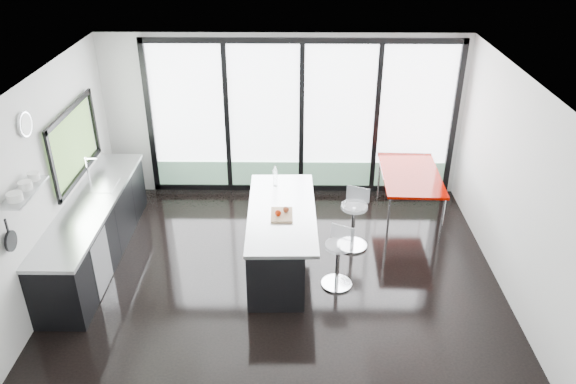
{
  "coord_description": "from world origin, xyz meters",
  "views": [
    {
      "loc": [
        0.18,
        -6.4,
        4.76
      ],
      "look_at": [
        0.1,
        0.3,
        1.15
      ],
      "focal_mm": 35.0,
      "sensor_mm": 36.0,
      "label": 1
    }
  ],
  "objects_px": {
    "island": "(277,237)",
    "bar_stool_near": "(337,265)",
    "bar_stool_far": "(353,226)",
    "red_table": "(408,197)"
  },
  "relations": [
    {
      "from": "island",
      "to": "bar_stool_near",
      "type": "relative_size",
      "value": 3.33
    },
    {
      "from": "bar_stool_near",
      "to": "bar_stool_far",
      "type": "bearing_deg",
      "value": 97.69
    },
    {
      "from": "red_table",
      "to": "bar_stool_near",
      "type": "bearing_deg",
      "value": -125.53
    },
    {
      "from": "bar_stool_near",
      "to": "bar_stool_far",
      "type": "height_order",
      "value": "bar_stool_far"
    },
    {
      "from": "bar_stool_near",
      "to": "island",
      "type": "bearing_deg",
      "value": 175.15
    },
    {
      "from": "bar_stool_far",
      "to": "red_table",
      "type": "relative_size",
      "value": 0.46
    },
    {
      "from": "island",
      "to": "bar_stool_far",
      "type": "distance_m",
      "value": 1.22
    },
    {
      "from": "bar_stool_near",
      "to": "red_table",
      "type": "height_order",
      "value": "red_table"
    },
    {
      "from": "bar_stool_near",
      "to": "bar_stool_far",
      "type": "xyz_separation_m",
      "value": [
        0.29,
        0.94,
        0.03
      ]
    },
    {
      "from": "red_table",
      "to": "bar_stool_far",
      "type": "bearing_deg",
      "value": -139.93
    }
  ]
}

